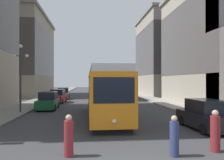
# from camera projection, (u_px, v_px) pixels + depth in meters

# --- Properties ---
(sidewalk_left) EXTENTS (3.17, 120.00, 0.15)m
(sidewalk_left) POSITION_uv_depth(u_px,v_px,m) (54.00, 95.00, 46.10)
(sidewalk_left) COLOR gray
(sidewalk_left) RESTS_ON ground
(sidewalk_right) EXTENTS (3.17, 120.00, 0.15)m
(sidewalk_right) POSITION_uv_depth(u_px,v_px,m) (136.00, 94.00, 47.79)
(sidewalk_right) COLOR gray
(sidewalk_right) RESTS_ON ground
(streetcar) EXTENTS (2.73, 12.48, 3.89)m
(streetcar) POSITION_uv_depth(u_px,v_px,m) (105.00, 91.00, 18.05)
(streetcar) COLOR black
(streetcar) RESTS_ON ground
(transit_bus) EXTENTS (2.67, 11.42, 3.45)m
(transit_bus) POSITION_uv_depth(u_px,v_px,m) (120.00, 87.00, 37.59)
(transit_bus) COLOR black
(transit_bus) RESTS_ON ground
(parked_car_left_near) EXTENTS (1.91, 4.54, 1.82)m
(parked_car_left_near) POSITION_uv_depth(u_px,v_px,m) (48.00, 101.00, 23.35)
(parked_car_left_near) COLOR black
(parked_car_left_near) RESTS_ON ground
(parked_car_left_mid) EXTENTS (2.08, 4.97, 1.82)m
(parked_car_left_mid) POSITION_uv_depth(u_px,v_px,m) (63.00, 94.00, 36.84)
(parked_car_left_mid) COLOR black
(parked_car_left_mid) RESTS_ON ground
(parked_car_right_far) EXTENTS (2.02, 4.36, 1.82)m
(parked_car_right_far) POSITION_uv_depth(u_px,v_px,m) (205.00, 116.00, 13.66)
(parked_car_right_far) COLOR black
(parked_car_right_far) RESTS_ON ground
(parked_car_left_far) EXTENTS (2.04, 4.93, 1.82)m
(parked_car_left_far) POSITION_uv_depth(u_px,v_px,m) (58.00, 96.00, 30.42)
(parked_car_left_far) COLOR black
(parked_car_left_far) RESTS_ON ground
(pedestrian_crossing_near) EXTENTS (0.36, 0.36, 1.59)m
(pedestrian_crossing_near) POSITION_uv_depth(u_px,v_px,m) (174.00, 137.00, 8.78)
(pedestrian_crossing_near) COLOR navy
(pedestrian_crossing_near) RESTS_ON ground
(pedestrian_crossing_far) EXTENTS (0.37, 0.37, 1.63)m
(pedestrian_crossing_far) POSITION_uv_depth(u_px,v_px,m) (69.00, 137.00, 8.76)
(pedestrian_crossing_far) COLOR maroon
(pedestrian_crossing_far) RESTS_ON ground
(pedestrian_on_sidewalk) EXTENTS (0.39, 0.39, 1.74)m
(pedestrian_on_sidewalk) POSITION_uv_depth(u_px,v_px,m) (215.00, 132.00, 9.35)
(pedestrian_on_sidewalk) COLOR maroon
(pedestrian_on_sidewalk) RESTS_ON ground
(lamp_post_left_near) EXTENTS (1.41, 0.36, 6.07)m
(lamp_post_left_near) POSITION_uv_depth(u_px,v_px,m) (20.00, 68.00, 20.18)
(lamp_post_left_near) COLOR #333338
(lamp_post_left_near) RESTS_ON sidewalk_left
(building_left_corner) EXTENTS (15.54, 20.11, 15.94)m
(building_left_corner) POSITION_uv_depth(u_px,v_px,m) (8.00, 55.00, 44.98)
(building_left_corner) COLOR gray
(building_left_corner) RESTS_ON ground
(building_right_midblock) EXTENTS (15.64, 16.09, 16.97)m
(building_right_midblock) POSITION_uv_depth(u_px,v_px,m) (177.00, 54.00, 48.91)
(building_right_midblock) COLOR #A89E8E
(building_right_midblock) RESTS_ON ground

